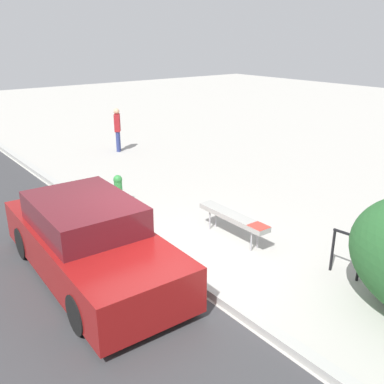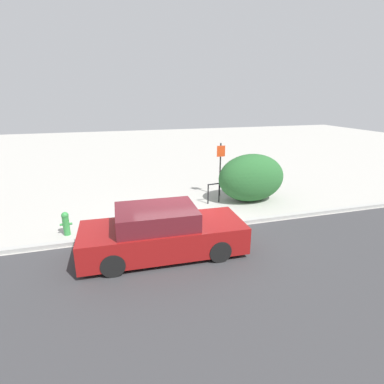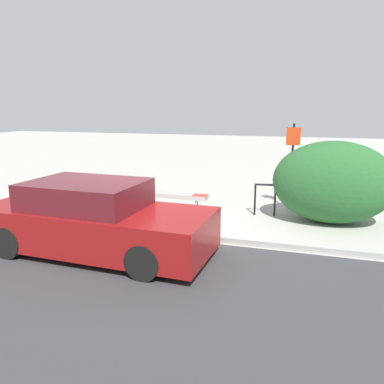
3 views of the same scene
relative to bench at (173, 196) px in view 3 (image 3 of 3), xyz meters
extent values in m
plane|color=#ADAAA3|center=(0.20, -1.69, -0.48)|extent=(60.00, 60.00, 0.00)
cube|color=#A8A8A3|center=(0.20, -1.69, -0.41)|extent=(60.00, 0.20, 0.13)
cylinder|color=#99999E|center=(-0.65, -0.08, -0.26)|extent=(0.04, 0.04, 0.43)
cylinder|color=#99999E|center=(0.63, -0.09, -0.26)|extent=(0.04, 0.04, 0.43)
cylinder|color=#99999E|center=(-0.65, 0.09, -0.26)|extent=(0.04, 0.04, 0.43)
cylinder|color=#99999E|center=(0.63, 0.08, -0.26)|extent=(0.04, 0.04, 0.43)
cube|color=#999993|center=(-0.01, 0.00, 0.01)|extent=(1.83, 0.34, 0.11)
cube|color=red|center=(0.72, -0.01, 0.07)|extent=(0.36, 0.32, 0.01)
cylinder|color=black|center=(2.03, 0.52, -0.08)|extent=(0.05, 0.05, 0.80)
cylinder|color=black|center=(2.53, 0.58, -0.08)|extent=(0.05, 0.05, 0.80)
cylinder|color=black|center=(2.28, 0.55, 0.32)|extent=(0.55, 0.12, 0.05)
cylinder|color=black|center=(2.86, 1.36, 0.67)|extent=(0.06, 0.06, 2.30)
cube|color=red|center=(2.86, 1.32, 1.49)|extent=(0.36, 0.02, 0.46)
cylinder|color=#338C3F|center=(-3.17, -0.94, -0.18)|extent=(0.20, 0.20, 0.60)
sphere|color=#338C3F|center=(-3.17, -0.94, 0.18)|extent=(0.22, 0.22, 0.22)
cylinder|color=#338C3F|center=(-3.31, -0.94, -0.12)|extent=(0.08, 0.07, 0.07)
cylinder|color=#338C3F|center=(-3.03, -0.94, -0.12)|extent=(0.08, 0.07, 0.07)
ellipsoid|color=#28602D|center=(3.86, 0.41, 0.50)|extent=(2.79, 1.76, 1.96)
cylinder|color=black|center=(0.92, -2.21, -0.18)|extent=(0.61, 0.20, 0.60)
cylinder|color=black|center=(0.87, -3.77, -0.18)|extent=(0.61, 0.20, 0.60)
cylinder|color=black|center=(-1.80, -2.12, -0.18)|extent=(0.61, 0.20, 0.60)
cylinder|color=black|center=(-1.86, -3.68, -0.18)|extent=(0.61, 0.20, 0.60)
cube|color=maroon|center=(-0.47, -2.95, 0.03)|extent=(4.45, 1.85, 0.74)
cube|color=#59171F|center=(-0.64, -2.94, 0.63)|extent=(2.16, 1.60, 0.52)
camera|label=1|loc=(5.85, -5.62, 3.52)|focal=40.00mm
camera|label=2|loc=(-1.79, -10.27, 3.71)|focal=28.00mm
camera|label=3|loc=(3.26, -8.83, 2.21)|focal=35.00mm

